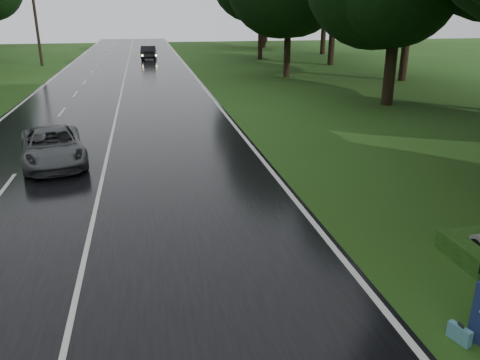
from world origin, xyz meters
name	(u,v)px	position (x,y,z in m)	size (l,w,h in m)	color
ground	(69,331)	(0.00, 0.00, 0.00)	(160.00, 160.00, 0.00)	#244A16
road	(117,110)	(0.00, 20.00, 0.02)	(12.00, 140.00, 0.04)	black
lane_center	(117,110)	(0.00, 20.00, 0.04)	(0.12, 140.00, 0.01)	silver
grey_car	(53,146)	(-1.85, 10.30, 0.68)	(2.14, 4.63, 1.29)	#494C4E
far_car	(149,52)	(2.29, 49.25, 0.79)	(1.58, 4.53, 1.49)	black
suitcase	(459,334)	(6.66, -1.61, 0.15)	(0.12, 0.42, 0.30)	teal
utility_pole_far	(42,66)	(-8.50, 44.86, 0.00)	(1.80, 0.28, 9.02)	black
tree_right_d	(386,105)	(15.85, 18.73, 0.00)	(7.96, 7.96, 12.44)	black
tree_right_e	(286,77)	(13.48, 31.94, 0.00)	(8.21, 8.21, 12.82)	black
tree_right_f	(260,59)	(14.76, 46.93, 0.00)	(9.86, 9.86, 15.40)	black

